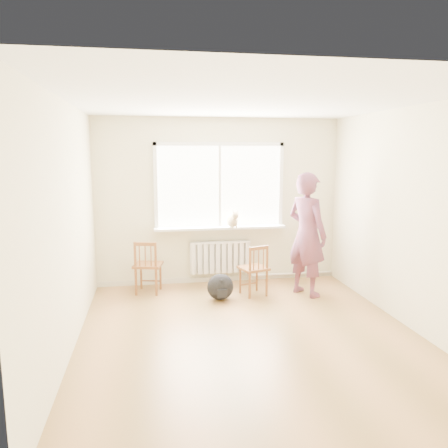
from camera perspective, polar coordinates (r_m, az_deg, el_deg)
name	(u,v)px	position (r m, az deg, el deg)	size (l,w,h in m)	color
floor	(249,335)	(5.37, 3.33, -14.25)	(4.50, 4.50, 0.00)	#A77444
ceiling	(252,101)	(4.95, 3.64, 15.74)	(4.50, 4.50, 0.00)	white
back_wall	(219,201)	(7.17, -0.62, 2.96)	(4.00, 0.01, 2.70)	beige
window	(220,183)	(7.12, -0.59, 5.44)	(2.12, 0.05, 1.42)	white
windowsill	(220,228)	(7.12, -0.47, -0.49)	(2.15, 0.22, 0.04)	white
radiator	(220,257)	(7.24, -0.49, -4.30)	(1.00, 0.12, 0.55)	white
heating_pipe	(291,274)	(7.66, 8.81, -6.43)	(0.04, 0.04, 1.40)	silver
baseboard	(220,279)	(7.42, -0.58, -7.16)	(4.00, 0.03, 0.08)	beige
chair_left	(147,267)	(6.80, -9.98, -5.54)	(0.49, 0.47, 0.83)	brown
chair_right	(255,270)	(6.62, 4.07, -6.03)	(0.48, 0.46, 0.78)	brown
person	(307,234)	(6.66, 10.78, -1.35)	(0.68, 0.45, 1.86)	#AF3A3D
cat	(233,220)	(7.05, 1.13, 0.53)	(0.23, 0.43, 0.29)	#CAB78A
backpack	(220,287)	(6.47, -0.48, -8.22)	(0.39, 0.29, 0.39)	black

